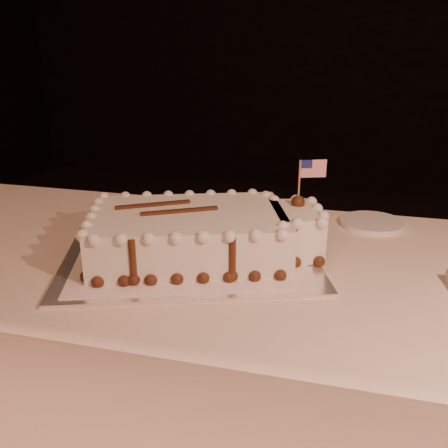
% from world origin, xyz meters
% --- Properties ---
extents(banquet_table, '(2.40, 0.80, 0.75)m').
position_xyz_m(banquet_table, '(0.00, 0.60, 0.38)').
color(banquet_table, '#FFDCC5').
rests_on(banquet_table, ground).
extents(cake_board, '(0.67, 0.58, 0.01)m').
position_xyz_m(cake_board, '(-0.37, 0.57, 0.75)').
color(cake_board, white).
rests_on(cake_board, banquet_table).
extents(doily, '(0.60, 0.53, 0.00)m').
position_xyz_m(doily, '(-0.37, 0.57, 0.76)').
color(doily, white).
rests_on(doily, cake_board).
extents(sheet_cake, '(0.55, 0.41, 0.21)m').
position_xyz_m(sheet_cake, '(-0.34, 0.58, 0.81)').
color(sheet_cake, white).
rests_on(sheet_cake, doily).
extents(side_plate, '(0.17, 0.17, 0.01)m').
position_xyz_m(side_plate, '(0.03, 0.90, 0.76)').
color(side_plate, white).
rests_on(side_plate, banquet_table).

